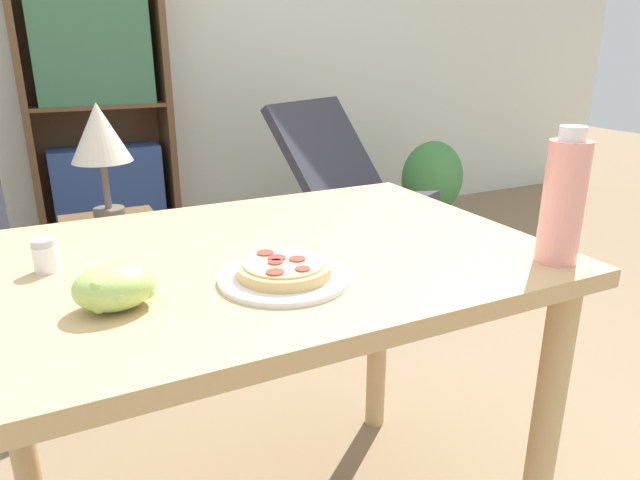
% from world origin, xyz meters
% --- Properties ---
extents(wall_back, '(8.00, 0.05, 2.60)m').
position_xyz_m(wall_back, '(0.00, 2.62, 1.30)').
color(wall_back, silver).
rests_on(wall_back, ground_plane).
extents(dining_table, '(1.11, 0.76, 0.78)m').
position_xyz_m(dining_table, '(-0.07, 0.08, 0.66)').
color(dining_table, tan).
rests_on(dining_table, ground_plane).
extents(pizza_on_plate, '(0.23, 0.23, 0.04)m').
position_xyz_m(pizza_on_plate, '(-0.08, -0.07, 0.79)').
color(pizza_on_plate, white).
rests_on(pizza_on_plate, dining_table).
extents(grape_bunch, '(0.12, 0.10, 0.07)m').
position_xyz_m(grape_bunch, '(-0.35, -0.06, 0.82)').
color(grape_bunch, '#A8CC66').
rests_on(grape_bunch, dining_table).
extents(drink_bottle, '(0.08, 0.08, 0.25)m').
position_xyz_m(drink_bottle, '(0.41, -0.21, 0.90)').
color(drink_bottle, pink).
rests_on(drink_bottle, dining_table).
extents(salt_shaker, '(0.04, 0.04, 0.06)m').
position_xyz_m(salt_shaker, '(-0.44, 0.16, 0.81)').
color(salt_shaker, white).
rests_on(salt_shaker, dining_table).
extents(lounge_chair_far, '(0.86, 0.96, 0.88)m').
position_xyz_m(lounge_chair_far, '(1.04, 1.63, 0.29)').
color(lounge_chair_far, black).
rests_on(lounge_chair_far, ground_plane).
extents(bookshelf, '(0.75, 0.31, 1.70)m').
position_xyz_m(bookshelf, '(-0.10, 2.44, 0.78)').
color(bookshelf, brown).
rests_on(bookshelf, ground_plane).
extents(side_table, '(0.34, 0.34, 0.55)m').
position_xyz_m(side_table, '(-0.22, 1.21, 0.28)').
color(side_table, brown).
rests_on(side_table, ground_plane).
extents(table_lamp, '(0.21, 0.21, 0.43)m').
position_xyz_m(table_lamp, '(-0.22, 1.21, 0.85)').
color(table_lamp, '#665B51').
rests_on(table_lamp, side_table).
extents(potted_plant_floor, '(0.41, 0.35, 0.59)m').
position_xyz_m(potted_plant_floor, '(1.81, 1.96, 0.31)').
color(potted_plant_floor, '#BCB2A3').
rests_on(potted_plant_floor, ground_plane).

